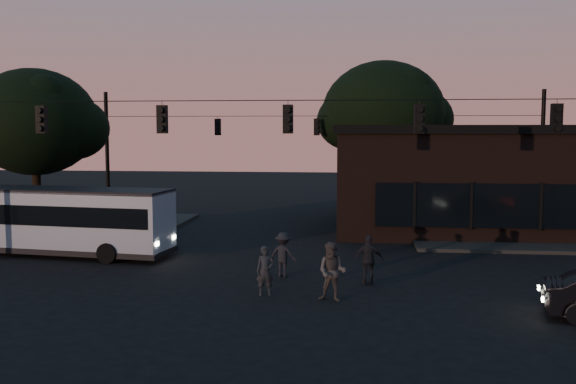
# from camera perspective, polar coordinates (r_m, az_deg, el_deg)

# --- Properties ---
(ground) EXTENTS (120.00, 120.00, 0.00)m
(ground) POSITION_cam_1_polar(r_m,az_deg,el_deg) (19.17, -1.30, -10.12)
(ground) COLOR black
(ground) RESTS_ON ground
(sidewalk_far_right) EXTENTS (14.00, 10.00, 0.15)m
(sidewalk_far_right) POSITION_cam_1_polar(r_m,az_deg,el_deg) (34.08, 22.47, -3.49)
(sidewalk_far_right) COLOR black
(sidewalk_far_right) RESTS_ON ground
(sidewalk_far_left) EXTENTS (14.00, 10.00, 0.15)m
(sidewalk_far_left) POSITION_cam_1_polar(r_m,az_deg,el_deg) (36.59, -20.58, -2.83)
(sidewalk_far_left) COLOR black
(sidewalk_far_left) RESTS_ON ground
(building) EXTENTS (15.40, 10.41, 5.40)m
(building) POSITION_cam_1_polar(r_m,az_deg,el_deg) (34.99, 17.00, 1.26)
(building) COLOR black
(building) RESTS_ON ground
(tree_behind) EXTENTS (7.60, 7.60, 9.43)m
(tree_behind) POSITION_cam_1_polar(r_m,az_deg,el_deg) (40.35, 8.48, 6.93)
(tree_behind) COLOR black
(tree_behind) RESTS_ON ground
(tree_left) EXTENTS (6.40, 6.40, 8.30)m
(tree_left) POSITION_cam_1_polar(r_m,az_deg,el_deg) (35.34, -21.62, 5.79)
(tree_left) COLOR black
(tree_left) RESTS_ON ground
(signal_rig_near) EXTENTS (26.24, 0.30, 7.50)m
(signal_rig_near) POSITION_cam_1_polar(r_m,az_deg,el_deg) (22.45, 0.00, 3.68)
(signal_rig_near) COLOR black
(signal_rig_near) RESTS_ON ground
(signal_rig_far) EXTENTS (26.24, 0.30, 7.50)m
(signal_rig_far) POSITION_cam_1_polar(r_m,az_deg,el_deg) (38.39, 2.57, 4.09)
(signal_rig_far) COLOR black
(signal_rig_far) RESTS_ON ground
(bus) EXTENTS (10.09, 3.54, 2.78)m
(bus) POSITION_cam_1_polar(r_m,az_deg,el_deg) (28.24, -19.96, -2.15)
(bus) COLOR gray
(bus) RESTS_ON ground
(pedestrian_a) EXTENTS (0.63, 0.48, 1.56)m
(pedestrian_a) POSITION_cam_1_polar(r_m,az_deg,el_deg) (20.23, -2.03, -7.01)
(pedestrian_a) COLOR black
(pedestrian_a) RESTS_ON ground
(pedestrian_b) EXTENTS (1.01, 0.86, 1.81)m
(pedestrian_b) POSITION_cam_1_polar(r_m,az_deg,el_deg) (19.56, 3.94, -7.09)
(pedestrian_b) COLOR #3A3635
(pedestrian_b) RESTS_ON ground
(pedestrian_c) EXTENTS (1.03, 0.53, 1.69)m
(pedestrian_c) POSITION_cam_1_polar(r_m,az_deg,el_deg) (21.73, 7.20, -6.01)
(pedestrian_c) COLOR black
(pedestrian_c) RESTS_ON ground
(pedestrian_d) EXTENTS (1.14, 0.82, 1.58)m
(pedestrian_d) POSITION_cam_1_polar(r_m,az_deg,el_deg) (22.73, -0.43, -5.58)
(pedestrian_d) COLOR black
(pedestrian_d) RESTS_ON ground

